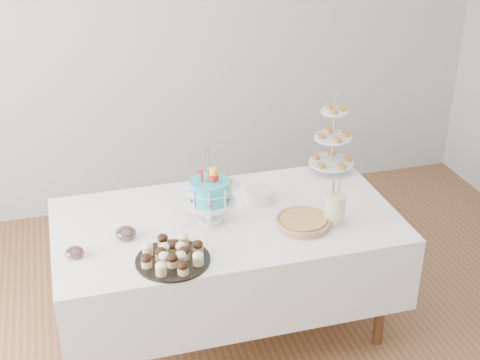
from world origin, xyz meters
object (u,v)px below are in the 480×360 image
object	(u,v)px
table	(227,253)
jam_bowl_a	(126,233)
cupcake_tray	(173,254)
pie	(303,222)
jam_bowl_b	(75,253)
pastry_plate	(220,184)
utensil_pitcher	(335,208)
plate_stack	(260,195)
birthday_cake	(210,203)
tiered_stand	(333,138)

from	to	relation	value
table	jam_bowl_a	size ratio (longest dim) A/B	17.26
cupcake_tray	jam_bowl_a	distance (m)	0.35
table	pie	distance (m)	0.50
table	jam_bowl_b	size ratio (longest dim) A/B	20.09
cupcake_tray	jam_bowl_b	world-z (taller)	cupcake_tray
pie	pastry_plate	xyz separation A→B (m)	(-0.32, 0.59, -0.01)
utensil_pitcher	jam_bowl_b	bearing A→B (deg)	167.61
cupcake_tray	pie	bearing A→B (deg)	10.84
table	pastry_plate	xyz separation A→B (m)	(0.06, 0.40, 0.24)
plate_stack	utensil_pitcher	bearing A→B (deg)	-47.76
plate_stack	jam_bowl_b	xyz separation A→B (m)	(-1.08, -0.31, -0.01)
cupcake_tray	jam_bowl_b	xyz separation A→B (m)	(-0.47, 0.17, -0.02)
jam_bowl_a	jam_bowl_b	bearing A→B (deg)	-158.24
table	jam_bowl_a	world-z (taller)	jam_bowl_a
plate_stack	cupcake_tray	bearing A→B (deg)	-141.30
utensil_pitcher	cupcake_tray	bearing A→B (deg)	177.45
birthday_cake	cupcake_tray	bearing A→B (deg)	-114.92
table	pastry_plate	size ratio (longest dim) A/B	8.73
pie	utensil_pitcher	size ratio (longest dim) A/B	1.16
plate_stack	pastry_plate	distance (m)	0.30
table	tiered_stand	bearing A→B (deg)	26.72
cupcake_tray	utensil_pitcher	bearing A→B (deg)	8.22
plate_stack	pastry_plate	xyz separation A→B (m)	(-0.18, 0.24, -0.02)
jam_bowl_a	utensil_pitcher	xyz separation A→B (m)	(1.13, -0.15, 0.06)
birthday_cake	utensil_pitcher	xyz separation A→B (m)	(0.65, -0.20, -0.02)
birthday_cake	plate_stack	xyz separation A→B (m)	(0.33, 0.15, -0.08)
table	utensil_pitcher	size ratio (longest dim) A/B	7.22
table	tiered_stand	size ratio (longest dim) A/B	3.44
jam_bowl_a	jam_bowl_b	xyz separation A→B (m)	(-0.27, -0.11, -0.00)
birthday_cake	jam_bowl_a	size ratio (longest dim) A/B	3.89
table	utensil_pitcher	world-z (taller)	utensil_pitcher
jam_bowl_a	utensil_pitcher	distance (m)	1.14
birthday_cake	pie	size ratio (longest dim) A/B	1.40
pastry_plate	jam_bowl_a	size ratio (longest dim) A/B	1.98
utensil_pitcher	birthday_cake	bearing A→B (deg)	152.28
pie	pastry_plate	bearing A→B (deg)	118.84
jam_bowl_b	table	bearing A→B (deg)	10.69
cupcake_tray	tiered_stand	distance (m)	1.39
pastry_plate	utensil_pitcher	bearing A→B (deg)	-50.04
table	birthday_cake	distance (m)	0.36
pie	pastry_plate	distance (m)	0.67
table	utensil_pitcher	xyz separation A→B (m)	(0.56, -0.20, 0.32)
jam_bowl_b	utensil_pitcher	size ratio (longest dim) A/B	0.36
pie	plate_stack	xyz separation A→B (m)	(-0.14, 0.34, 0.01)
jam_bowl_a	jam_bowl_b	world-z (taller)	jam_bowl_a
table	cupcake_tray	distance (m)	0.56
table	tiered_stand	xyz separation A→B (m)	(0.79, 0.40, 0.46)
tiered_stand	utensil_pitcher	world-z (taller)	tiered_stand
cupcake_tray	tiered_stand	xyz separation A→B (m)	(1.16, 0.73, 0.19)
birthday_cake	jam_bowl_b	world-z (taller)	birthday_cake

